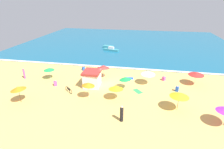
{
  "coord_description": "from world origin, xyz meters",
  "views": [
    {
      "loc": [
        5.06,
        -24.4,
        12.16
      ],
      "look_at": [
        0.28,
        1.22,
        0.8
      ],
      "focal_mm": 28.02,
      "sensor_mm": 36.0,
      "label": 1
    }
  ],
  "objects_px": {
    "beachgoer_5": "(164,78)",
    "small_boat_1": "(108,47)",
    "beach_umbrella_3": "(179,95)",
    "beach_umbrella_4": "(125,78)",
    "beach_umbrella_1": "(49,69)",
    "lifeguard_cabana": "(92,78)",
    "beach_umbrella_6": "(148,73)",
    "beachgoer_0": "(83,68)",
    "beachgoer_4": "(24,73)",
    "small_boat_0": "(111,49)",
    "beach_umbrella_9": "(18,88)",
    "beach_umbrella_5": "(116,87)",
    "beachgoer_1": "(177,89)",
    "parked_bicycle": "(69,90)",
    "beachgoer_2": "(55,83)",
    "beach_umbrella_0": "(196,74)",
    "beachgoer_3": "(122,114)",
    "beach_umbrella_7": "(103,67)",
    "beach_umbrella_2": "(88,84)"
  },
  "relations": [
    {
      "from": "lifeguard_cabana",
      "to": "beachgoer_5",
      "type": "xyz_separation_m",
      "value": [
        10.78,
        3.96,
        -0.9
      ]
    },
    {
      "from": "beach_umbrella_9",
      "to": "beachgoer_3",
      "type": "distance_m",
      "value": 13.25
    },
    {
      "from": "beach_umbrella_9",
      "to": "beachgoer_4",
      "type": "xyz_separation_m",
      "value": [
        -4.07,
        6.56,
        -1.08
      ]
    },
    {
      "from": "beach_umbrella_0",
      "to": "beachgoer_5",
      "type": "relative_size",
      "value": 3.93
    },
    {
      "from": "beach_umbrella_2",
      "to": "beach_umbrella_6",
      "type": "bearing_deg",
      "value": 36.33
    },
    {
      "from": "beachgoer_1",
      "to": "parked_bicycle",
      "type": "bearing_deg",
      "value": -168.48
    },
    {
      "from": "beach_umbrella_1",
      "to": "beach_umbrella_6",
      "type": "bearing_deg",
      "value": 3.54
    },
    {
      "from": "beach_umbrella_9",
      "to": "beachgoer_5",
      "type": "height_order",
      "value": "beach_umbrella_9"
    },
    {
      "from": "beach_umbrella_0",
      "to": "beach_umbrella_5",
      "type": "relative_size",
      "value": 1.38
    },
    {
      "from": "parked_bicycle",
      "to": "small_boat_1",
      "type": "relative_size",
      "value": 0.52
    },
    {
      "from": "beach_umbrella_5",
      "to": "beach_umbrella_9",
      "type": "height_order",
      "value": "beach_umbrella_9"
    },
    {
      "from": "beach_umbrella_0",
      "to": "beach_umbrella_1",
      "type": "distance_m",
      "value": 22.9
    },
    {
      "from": "beach_umbrella_1",
      "to": "beachgoer_3",
      "type": "xyz_separation_m",
      "value": [
        12.98,
        -8.57,
        -0.83
      ]
    },
    {
      "from": "beachgoer_5",
      "to": "small_boat_1",
      "type": "height_order",
      "value": "beachgoer_5"
    },
    {
      "from": "beachgoer_0",
      "to": "beachgoer_5",
      "type": "bearing_deg",
      "value": -7.15
    },
    {
      "from": "beachgoer_0",
      "to": "beachgoer_1",
      "type": "xyz_separation_m",
      "value": [
        15.74,
        -5.18,
        0.03
      ]
    },
    {
      "from": "beach_umbrella_4",
      "to": "beach_umbrella_6",
      "type": "relative_size",
      "value": 1.02
    },
    {
      "from": "beach_umbrella_4",
      "to": "beachgoer_4",
      "type": "height_order",
      "value": "beach_umbrella_4"
    },
    {
      "from": "beach_umbrella_4",
      "to": "parked_bicycle",
      "type": "relative_size",
      "value": 1.57
    },
    {
      "from": "beach_umbrella_1",
      "to": "beachgoer_4",
      "type": "distance_m",
      "value": 4.34
    },
    {
      "from": "lifeguard_cabana",
      "to": "beachgoer_0",
      "type": "distance_m",
      "value": 6.73
    },
    {
      "from": "beach_umbrella_7",
      "to": "beach_umbrella_9",
      "type": "distance_m",
      "value": 12.73
    },
    {
      "from": "beach_umbrella_6",
      "to": "small_boat_0",
      "type": "relative_size",
      "value": 0.55
    },
    {
      "from": "beachgoer_4",
      "to": "small_boat_0",
      "type": "height_order",
      "value": "beachgoer_4"
    },
    {
      "from": "beach_umbrella_5",
      "to": "beach_umbrella_6",
      "type": "distance_m",
      "value": 6.62
    },
    {
      "from": "beachgoer_1",
      "to": "beachgoer_2",
      "type": "relative_size",
      "value": 0.97
    },
    {
      "from": "beach_umbrella_0",
      "to": "beachgoer_3",
      "type": "distance_m",
      "value": 14.52
    },
    {
      "from": "beachgoer_5",
      "to": "beach_umbrella_1",
      "type": "bearing_deg",
      "value": -171.26
    },
    {
      "from": "beach_umbrella_5",
      "to": "parked_bicycle",
      "type": "height_order",
      "value": "beach_umbrella_5"
    },
    {
      "from": "lifeguard_cabana",
      "to": "parked_bicycle",
      "type": "height_order",
      "value": "lifeguard_cabana"
    },
    {
      "from": "beach_umbrella_1",
      "to": "beach_umbrella_4",
      "type": "relative_size",
      "value": 1.05
    },
    {
      "from": "beach_umbrella_1",
      "to": "beachgoer_0",
      "type": "height_order",
      "value": "beach_umbrella_1"
    },
    {
      "from": "beach_umbrella_3",
      "to": "small_boat_1",
      "type": "distance_m",
      "value": 29.5
    },
    {
      "from": "lifeguard_cabana",
      "to": "beach_umbrella_6",
      "type": "xyz_separation_m",
      "value": [
        8.19,
        2.12,
        0.63
      ]
    },
    {
      "from": "beach_umbrella_9",
      "to": "parked_bicycle",
      "type": "height_order",
      "value": "beach_umbrella_9"
    },
    {
      "from": "parked_bicycle",
      "to": "beachgoer_0",
      "type": "height_order",
      "value": "beachgoer_0"
    },
    {
      "from": "beachgoer_0",
      "to": "beachgoer_3",
      "type": "xyz_separation_m",
      "value": [
        8.85,
        -13.16,
        0.54
      ]
    },
    {
      "from": "beachgoer_1",
      "to": "small_boat_1",
      "type": "height_order",
      "value": "beachgoer_1"
    },
    {
      "from": "beach_umbrella_6",
      "to": "beachgoer_3",
      "type": "distance_m",
      "value": 9.97
    },
    {
      "from": "beach_umbrella_4",
      "to": "beachgoer_1",
      "type": "height_order",
      "value": "beach_umbrella_4"
    },
    {
      "from": "beachgoer_2",
      "to": "beach_umbrella_3",
      "type": "bearing_deg",
      "value": -10.59
    },
    {
      "from": "small_boat_1",
      "to": "beachgoer_4",
      "type": "bearing_deg",
      "value": -114.35
    },
    {
      "from": "beachgoer_4",
      "to": "small_boat_1",
      "type": "xyz_separation_m",
      "value": [
        9.66,
        21.34,
        -0.51
      ]
    },
    {
      "from": "beach_umbrella_1",
      "to": "beach_umbrella_7",
      "type": "height_order",
      "value": "beach_umbrella_7"
    },
    {
      "from": "beach_umbrella_3",
      "to": "beach_umbrella_4",
      "type": "bearing_deg",
      "value": 148.06
    },
    {
      "from": "beach_umbrella_1",
      "to": "lifeguard_cabana",
      "type": "bearing_deg",
      "value": -8.67
    },
    {
      "from": "beachgoer_0",
      "to": "beachgoer_1",
      "type": "height_order",
      "value": "beachgoer_1"
    },
    {
      "from": "beach_umbrella_0",
      "to": "beach_umbrella_6",
      "type": "distance_m",
      "value": 7.17
    },
    {
      "from": "beach_umbrella_0",
      "to": "small_boat_0",
      "type": "relative_size",
      "value": 0.78
    },
    {
      "from": "beachgoer_3",
      "to": "parked_bicycle",
      "type": "bearing_deg",
      "value": 148.98
    }
  ]
}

